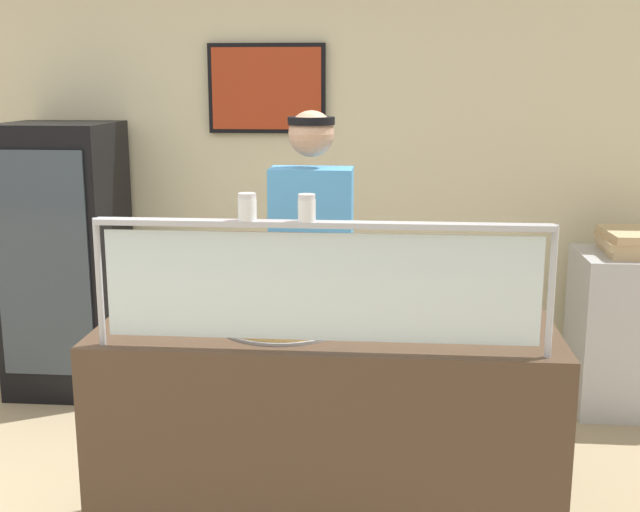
# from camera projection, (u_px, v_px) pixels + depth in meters

# --- Properties ---
(ground_plane) EXTENTS (12.00, 12.00, 0.00)m
(ground_plane) POSITION_uv_depth(u_px,v_px,m) (336.00, 471.00, 3.97)
(ground_plane) COLOR tan
(ground_plane) RESTS_ON ground
(shop_rear_unit) EXTENTS (6.19, 0.13, 2.70)m
(shop_rear_unit) POSITION_uv_depth(u_px,v_px,m) (351.00, 167.00, 5.08)
(shop_rear_unit) COLOR beige
(shop_rear_unit) RESTS_ON ground
(serving_counter) EXTENTS (1.79, 0.66, 0.95)m
(serving_counter) POSITION_uv_depth(u_px,v_px,m) (326.00, 441.00, 3.21)
(serving_counter) COLOR #4C3828
(serving_counter) RESTS_ON ground
(sneeze_guard) EXTENTS (1.61, 0.06, 0.47)m
(sneeze_guard) POSITION_uv_depth(u_px,v_px,m) (320.00, 271.00, 2.79)
(sneeze_guard) COLOR #B2B5BC
(sneeze_guard) RESTS_ON serving_counter
(pizza_tray) EXTENTS (0.48, 0.48, 0.04)m
(pizza_tray) POSITION_uv_depth(u_px,v_px,m) (283.00, 323.00, 3.12)
(pizza_tray) COLOR #9EA0A8
(pizza_tray) RESTS_ON serving_counter
(pizza_server) EXTENTS (0.10, 0.29, 0.01)m
(pizza_server) POSITION_uv_depth(u_px,v_px,m) (290.00, 319.00, 3.09)
(pizza_server) COLOR #ADAFB7
(pizza_server) RESTS_ON pizza_tray
(parmesan_shaker) EXTENTS (0.07, 0.07, 0.10)m
(parmesan_shaker) POSITION_uv_depth(u_px,v_px,m) (247.00, 209.00, 2.76)
(parmesan_shaker) COLOR white
(parmesan_shaker) RESTS_ON sneeze_guard
(pepper_flake_shaker) EXTENTS (0.06, 0.06, 0.09)m
(pepper_flake_shaker) POSITION_uv_depth(u_px,v_px,m) (307.00, 209.00, 2.74)
(pepper_flake_shaker) COLOR white
(pepper_flake_shaker) RESTS_ON sneeze_guard
(worker_figure) EXTENTS (0.41, 0.50, 1.76)m
(worker_figure) POSITION_uv_depth(u_px,v_px,m) (312.00, 273.00, 3.76)
(worker_figure) COLOR #23232D
(worker_figure) RESTS_ON ground
(drink_fridge) EXTENTS (0.65, 0.66, 1.65)m
(drink_fridge) POSITION_uv_depth(u_px,v_px,m) (66.00, 259.00, 4.90)
(drink_fridge) COLOR black
(drink_fridge) RESTS_ON ground
(prep_shelf) EXTENTS (0.70, 0.55, 0.93)m
(prep_shelf) POSITION_uv_depth(u_px,v_px,m) (636.00, 332.00, 4.65)
(prep_shelf) COLOR #B7BABF
(prep_shelf) RESTS_ON ground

